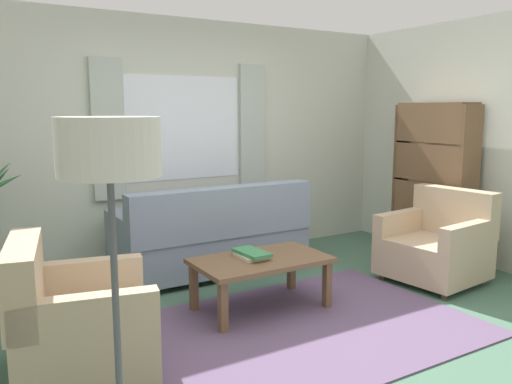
{
  "coord_description": "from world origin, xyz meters",
  "views": [
    {
      "loc": [
        -2.25,
        -3.01,
        1.65
      ],
      "look_at": [
        -0.0,
        0.7,
        0.96
      ],
      "focal_mm": 36.53,
      "sensor_mm": 36.0,
      "label": 1
    }
  ],
  "objects_px": {
    "book_stack_on_table": "(251,254)",
    "bookshelf": "(432,179)",
    "coffee_table": "(261,265)",
    "standing_lamp": "(110,171)",
    "armchair_right": "(437,245)",
    "armchair_left": "(74,322)",
    "couch": "(213,238)"
  },
  "relations": [
    {
      "from": "book_stack_on_table",
      "to": "bookshelf",
      "type": "xyz_separation_m",
      "value": [
        2.48,
        0.28,
        0.41
      ]
    },
    {
      "from": "coffee_table",
      "to": "standing_lamp",
      "type": "relative_size",
      "value": 0.68
    },
    {
      "from": "armchair_right",
      "to": "standing_lamp",
      "type": "xyz_separation_m",
      "value": [
        -3.46,
        -1.18,
        1.05
      ]
    },
    {
      "from": "standing_lamp",
      "to": "armchair_left",
      "type": "bearing_deg",
      "value": 88.0
    },
    {
      "from": "bookshelf",
      "to": "standing_lamp",
      "type": "bearing_deg",
      "value": 113.62
    },
    {
      "from": "coffee_table",
      "to": "bookshelf",
      "type": "height_order",
      "value": "bookshelf"
    },
    {
      "from": "armchair_right",
      "to": "book_stack_on_table",
      "type": "height_order",
      "value": "armchair_right"
    },
    {
      "from": "coffee_table",
      "to": "book_stack_on_table",
      "type": "xyz_separation_m",
      "value": [
        -0.06,
        0.05,
        0.09
      ]
    },
    {
      "from": "armchair_right",
      "to": "standing_lamp",
      "type": "bearing_deg",
      "value": -77.59
    },
    {
      "from": "armchair_right",
      "to": "book_stack_on_table",
      "type": "relative_size",
      "value": 2.65
    },
    {
      "from": "couch",
      "to": "bookshelf",
      "type": "xyz_separation_m",
      "value": [
        2.34,
        -0.71,
        0.52
      ]
    },
    {
      "from": "armchair_right",
      "to": "coffee_table",
      "type": "xyz_separation_m",
      "value": [
        -1.86,
        0.25,
        0.03
      ]
    },
    {
      "from": "coffee_table",
      "to": "bookshelf",
      "type": "distance_m",
      "value": 2.5
    },
    {
      "from": "coffee_table",
      "to": "standing_lamp",
      "type": "distance_m",
      "value": 2.37
    },
    {
      "from": "couch",
      "to": "coffee_table",
      "type": "xyz_separation_m",
      "value": [
        -0.08,
        -1.05,
        0.01
      ]
    },
    {
      "from": "armchair_left",
      "to": "standing_lamp",
      "type": "relative_size",
      "value": 0.61
    },
    {
      "from": "book_stack_on_table",
      "to": "standing_lamp",
      "type": "distance_m",
      "value": 2.33
    },
    {
      "from": "book_stack_on_table",
      "to": "bookshelf",
      "type": "height_order",
      "value": "bookshelf"
    },
    {
      "from": "couch",
      "to": "bookshelf",
      "type": "relative_size",
      "value": 1.1
    },
    {
      "from": "armchair_right",
      "to": "coffee_table",
      "type": "bearing_deg",
      "value": -103.98
    },
    {
      "from": "couch",
      "to": "armchair_right",
      "type": "xyz_separation_m",
      "value": [
        1.77,
        -1.3,
        -0.01
      ]
    },
    {
      "from": "couch",
      "to": "book_stack_on_table",
      "type": "xyz_separation_m",
      "value": [
        -0.14,
        -1.0,
        0.1
      ]
    },
    {
      "from": "armchair_left",
      "to": "armchair_right",
      "type": "xyz_separation_m",
      "value": [
        3.42,
        0.09,
        0.0
      ]
    },
    {
      "from": "armchair_right",
      "to": "armchair_left",
      "type": "bearing_deg",
      "value": -94.86
    },
    {
      "from": "coffee_table",
      "to": "standing_lamp",
      "type": "xyz_separation_m",
      "value": [
        -1.6,
        -1.43,
        1.02
      ]
    },
    {
      "from": "coffee_table",
      "to": "book_stack_on_table",
      "type": "bearing_deg",
      "value": 140.35
    },
    {
      "from": "bookshelf",
      "to": "coffee_table",
      "type": "bearing_deg",
      "value": 97.87
    },
    {
      "from": "armchair_right",
      "to": "standing_lamp",
      "type": "relative_size",
      "value": 0.57
    },
    {
      "from": "armchair_right",
      "to": "bookshelf",
      "type": "relative_size",
      "value": 0.54
    },
    {
      "from": "couch",
      "to": "armchair_right",
      "type": "distance_m",
      "value": 2.2
    },
    {
      "from": "armchair_left",
      "to": "book_stack_on_table",
      "type": "relative_size",
      "value": 2.82
    },
    {
      "from": "bookshelf",
      "to": "standing_lamp",
      "type": "height_order",
      "value": "bookshelf"
    }
  ]
}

